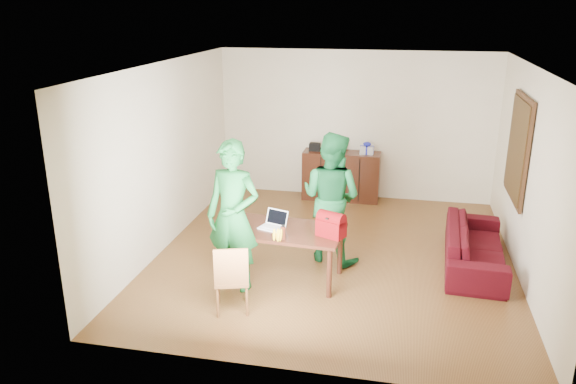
% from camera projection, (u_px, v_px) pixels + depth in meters
% --- Properties ---
extents(room, '(5.20, 5.70, 2.90)m').
position_uv_depth(room, '(338.00, 166.00, 7.83)').
color(room, '#4C2C13').
rests_on(room, ground).
extents(table, '(1.56, 0.95, 0.70)m').
position_uv_depth(table, '(285.00, 235.00, 7.26)').
color(table, black).
rests_on(table, ground).
extents(chair, '(0.49, 0.47, 0.86)m').
position_uv_depth(chair, '(232.00, 291.00, 6.60)').
color(chair, brown).
rests_on(chair, ground).
extents(person_near, '(0.77, 0.57, 1.93)m').
position_uv_depth(person_near, '(233.00, 216.00, 6.95)').
color(person_near, '#156128').
rests_on(person_near, ground).
extents(person_far, '(1.09, 0.99, 1.84)m').
position_uv_depth(person_far, '(331.00, 198.00, 7.75)').
color(person_far, '#166531').
rests_on(person_far, ground).
extents(laptop, '(0.36, 0.30, 0.22)m').
position_uv_depth(laptop, '(271.00, 225.00, 7.24)').
color(laptop, white).
rests_on(laptop, table).
extents(bananas, '(0.18, 0.14, 0.06)m').
position_uv_depth(bananas, '(278.00, 239.00, 6.87)').
color(bananas, yellow).
rests_on(bananas, table).
extents(bottle, '(0.08, 0.08, 0.18)m').
position_uv_depth(bottle, '(283.00, 232.00, 6.91)').
color(bottle, '#5D2515').
rests_on(bottle, table).
extents(red_bag, '(0.40, 0.32, 0.25)m').
position_uv_depth(red_bag, '(331.00, 227.00, 6.98)').
color(red_bag, maroon).
rests_on(red_bag, table).
extents(sofa, '(0.88, 2.01, 0.58)m').
position_uv_depth(sofa, '(475.00, 246.00, 7.74)').
color(sofa, '#370A07').
rests_on(sofa, ground).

